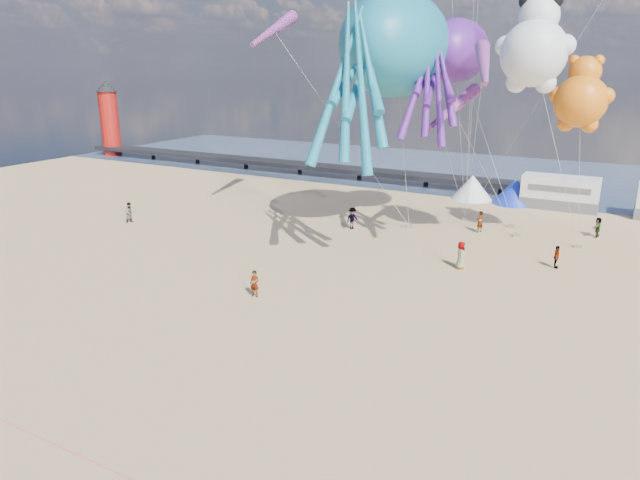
{
  "coord_description": "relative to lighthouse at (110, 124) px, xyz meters",
  "views": [
    {
      "loc": [
        11.03,
        -15.44,
        12.72
      ],
      "look_at": [
        -0.59,
        6.0,
        5.2
      ],
      "focal_mm": 32.0,
      "sensor_mm": 36.0,
      "label": 1
    }
  ],
  "objects": [
    {
      "name": "kite_octopus_teal",
      "position": [
        51.5,
        -19.58,
        9.54
      ],
      "size": [
        9.38,
        13.24,
        13.91
      ],
      "primitive_type": null,
      "rotation": [
        0.0,
        0.0,
        0.38
      ],
      "color": "teal"
    },
    {
      "name": "kite_panda",
      "position": [
        60.91,
        -19.9,
        8.89
      ],
      "size": [
        6.06,
        5.85,
        7.08
      ],
      "primitive_type": null,
      "rotation": [
        0.0,
        0.0,
        0.26
      ],
      "color": "white"
    },
    {
      "name": "sandbag_b",
      "position": [
        60.35,
        -15.16,
        -4.39
      ],
      "size": [
        0.5,
        0.35,
        0.22
      ],
      "primitive_type": "cube",
      "color": "gray",
      "rests_on": "ground"
    },
    {
      "name": "kite_octopus_purple",
      "position": [
        54.71,
        -15.45,
        9.2
      ],
      "size": [
        7.3,
        10.53,
        11.07
      ],
      "primitive_type": null,
      "rotation": [
        0.0,
        0.0,
        0.36
      ],
      "color": "#591F89"
    },
    {
      "name": "beachgoer_5",
      "position": [
        57.49,
        -15.34,
        -3.64
      ],
      "size": [
        1.25,
        1.64,
        1.73
      ],
      "primitive_type": "imported",
      "rotation": [
        0.0,
        0.0,
        4.18
      ],
      "color": "#7F6659",
      "rests_on": "ground"
    },
    {
      "name": "tent_white",
      "position": [
        54.0,
        -4.0,
        -3.3
      ],
      "size": [
        4.0,
        4.0,
        2.4
      ],
      "primitive_type": "cone",
      "color": "white",
      "rests_on": "ground"
    },
    {
      "name": "tent_blue",
      "position": [
        58.0,
        -4.0,
        -3.3
      ],
      "size": [
        4.0,
        4.0,
        2.4
      ],
      "primitive_type": "cone",
      "color": "#1933CC",
      "rests_on": "ground"
    },
    {
      "name": "beachgoer_1",
      "position": [
        31.03,
        -26.37,
        -3.63
      ],
      "size": [
        0.82,
        0.99,
        1.73
      ],
      "primitive_type": "imported",
      "rotation": [
        0.0,
        0.0,
        1.19
      ],
      "color": "#7F6659",
      "rests_on": "ground"
    },
    {
      "name": "water",
      "position": [
        56.0,
        11.0,
        -4.48
      ],
      "size": [
        120.0,
        120.0,
        0.0
      ],
      "primitive_type": "plane",
      "color": "#334663",
      "rests_on": "ground"
    },
    {
      "name": "ground",
      "position": [
        56.0,
        -44.0,
        -4.5
      ],
      "size": [
        120.0,
        120.0,
        0.0
      ],
      "primitive_type": "plane",
      "color": "tan",
      "rests_on": "ground"
    },
    {
      "name": "beachgoer_4",
      "position": [
        65.75,
        -12.31,
        -3.72
      ],
      "size": [
        0.56,
        0.97,
        1.55
      ],
      "primitive_type": "imported",
      "rotation": [
        0.0,
        0.0,
        4.5
      ],
      "color": "#7F6659",
      "rests_on": "ground"
    },
    {
      "name": "beachgoer_0",
      "position": [
        58.41,
        -24.33,
        -3.59
      ],
      "size": [
        0.58,
        0.75,
        1.81
      ],
      "primitive_type": "imported",
      "rotation": [
        0.0,
        0.0,
        1.81
      ],
      "color": "#7F6659",
      "rests_on": "ground"
    },
    {
      "name": "windsock_mid",
      "position": [
        55.67,
        -18.82,
        5.24
      ],
      "size": [
        2.89,
        5.89,
        5.9
      ],
      "primitive_type": null,
      "rotation": [
        0.0,
        0.0,
        -0.34
      ],
      "color": "red"
    },
    {
      "name": "beachgoer_3",
      "position": [
        63.86,
        -21.3,
        -3.74
      ],
      "size": [
        0.66,
        1.03,
        1.51
      ],
      "primitive_type": "imported",
      "rotation": [
        0.0,
        0.0,
        1.67
      ],
      "color": "#7F6659",
      "rests_on": "ground"
    },
    {
      "name": "windsock_right",
      "position": [
        58.99,
        -24.78,
        8.23
      ],
      "size": [
        2.2,
        4.43,
        4.36
      ],
      "primitive_type": null,
      "rotation": [
        0.0,
        0.0,
        0.31
      ],
      "color": "red"
    },
    {
      "name": "beachgoer_2",
      "position": [
        48.23,
        -19.26,
        -3.62
      ],
      "size": [
        0.96,
        1.06,
        1.77
      ],
      "primitive_type": "imported",
      "rotation": [
        0.0,
        0.0,
        1.15
      ],
      "color": "#7F6659",
      "rests_on": "ground"
    },
    {
      "name": "kite_teddy_orange",
      "position": [
        63.65,
        -15.81,
        5.82
      ],
      "size": [
        4.66,
        4.43,
        6.07
      ],
      "primitive_type": null,
      "rotation": [
        0.0,
        0.0,
        -0.09
      ],
      "color": "orange"
    },
    {
      "name": "pier",
      "position": [
        28.0,
        0.0,
        -3.5
      ],
      "size": [
        60.0,
        3.0,
        0.5
      ],
      "primitive_type": "cube",
      "color": "black",
      "rests_on": "ground"
    },
    {
      "name": "standing_person",
      "position": [
        49.35,
        -34.63,
        -3.72
      ],
      "size": [
        0.6,
        0.42,
        1.56
      ],
      "primitive_type": "imported",
      "rotation": [
        0.0,
        0.0,
        0.08
      ],
      "color": "tan",
      "rests_on": "ground"
    },
    {
      "name": "sandbag_e",
      "position": [
        55.54,
        -12.11,
        -4.39
      ],
      "size": [
        0.5,
        0.35,
        0.22
      ],
      "primitive_type": "cube",
      "color": "gray",
      "rests_on": "ground"
    },
    {
      "name": "sandbag_d",
      "position": [
        59.46,
        -12.63,
        -4.39
      ],
      "size": [
        0.5,
        0.35,
        0.22
      ],
      "primitive_type": "cube",
      "color": "gray",
      "rests_on": "ground"
    },
    {
      "name": "lighthouse",
      "position": [
        0.0,
        0.0,
        0.0
      ],
      "size": [
        2.6,
        2.6,
        9.0
      ],
      "primitive_type": "cylinder",
      "color": "#A5140F",
      "rests_on": "ground"
    },
    {
      "name": "sandbag_a",
      "position": [
        52.18,
        -16.81,
        -4.39
      ],
      "size": [
        0.5,
        0.35,
        0.22
      ],
      "primitive_type": "cube",
      "color": "gray",
      "rests_on": "ground"
    },
    {
      "name": "sandbag_c",
      "position": [
        64.78,
        -15.93,
        -4.39
      ],
      "size": [
        0.5,
        0.35,
        0.22
      ],
      "primitive_type": "cube",
      "color": "gray",
      "rests_on": "ground"
    },
    {
      "name": "motorhome_0",
      "position": [
        62.0,
        -4.0,
        -3.0
      ],
      "size": [
        6.6,
        2.5,
        3.0
      ],
      "primitive_type": "cube",
      "color": "silver",
      "rests_on": "ground"
    },
    {
      "name": "windsock_left",
      "position": [
        40.43,
        -18.25,
        10.87
      ],
      "size": [
        1.65,
        7.34,
        7.27
      ],
      "primitive_type": null,
      "rotation": [
        0.0,
        0.0,
        0.08
      ],
      "color": "red"
    }
  ]
}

